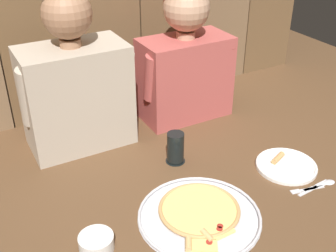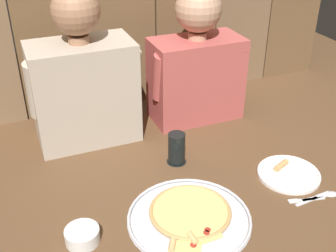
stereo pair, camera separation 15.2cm
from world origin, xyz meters
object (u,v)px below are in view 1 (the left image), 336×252
at_px(dinner_plate, 286,165).
at_px(dipping_bowl, 96,242).
at_px(diner_left, 75,80).
at_px(diner_right, 185,58).
at_px(drinking_glass, 175,148).
at_px(pizza_tray, 200,214).

xyz_separation_m(dinner_plate, dipping_bowl, (-0.78, -0.04, 0.02)).
height_order(diner_left, diner_right, diner_left).
bearing_deg(dinner_plate, dipping_bowl, -177.10).
distance_m(diner_left, diner_right, 0.50).
xyz_separation_m(drinking_glass, diner_left, (-0.27, 0.31, 0.22)).
distance_m(dipping_bowl, diner_right, 0.92).
xyz_separation_m(pizza_tray, diner_right, (0.31, 0.62, 0.27)).
height_order(dinner_plate, dipping_bowl, dipping_bowl).
height_order(dinner_plate, diner_left, diner_left).
relative_size(dipping_bowl, diner_right, 0.18).
bearing_deg(pizza_tray, diner_left, 106.54).
bearing_deg(dinner_plate, diner_right, 102.49).
bearing_deg(dinner_plate, diner_left, 138.32).
height_order(pizza_tray, diner_left, diner_left).
bearing_deg(diner_right, drinking_glass, -125.84).
xyz_separation_m(dinner_plate, diner_left, (-0.62, 0.55, 0.27)).
relative_size(pizza_tray, dipping_bowl, 3.80).
distance_m(pizza_tray, drinking_glass, 0.33).
relative_size(drinking_glass, dipping_bowl, 1.18).
xyz_separation_m(pizza_tray, dipping_bowl, (-0.34, 0.03, 0.02)).
bearing_deg(pizza_tray, dipping_bowl, 174.72).
relative_size(pizza_tray, dinner_plate, 1.74).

